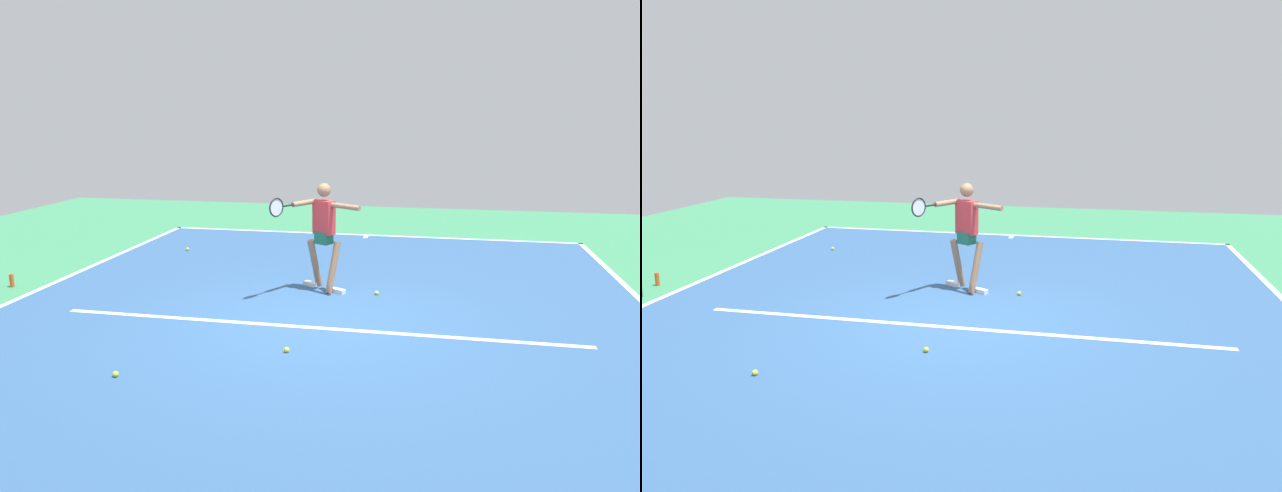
{
  "view_description": "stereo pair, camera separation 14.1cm",
  "coord_description": "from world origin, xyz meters",
  "views": [
    {
      "loc": [
        -1.59,
        7.64,
        2.84
      ],
      "look_at": [
        0.09,
        -0.75,
        0.9
      ],
      "focal_mm": 33.23,
      "sensor_mm": 36.0,
      "label": 1
    },
    {
      "loc": [
        -1.72,
        7.61,
        2.84
      ],
      "look_at": [
        0.09,
        -0.75,
        0.9
      ],
      "focal_mm": 33.23,
      "sensor_mm": 36.0,
      "label": 2
    }
  ],
  "objects": [
    {
      "name": "tennis_ball_by_sideline",
      "position": [
        3.5,
        -3.67,
        0.03
      ],
      "size": [
        0.07,
        0.07,
        0.07
      ],
      "primitive_type": "sphere",
      "color": "#C6E53D",
      "rests_on": "ground_plane"
    },
    {
      "name": "court_line_sideline_right",
      "position": [
        4.75,
        0.0,
        0.0
      ],
      "size": [
        0.1,
        12.11,
        0.01
      ],
      "primitive_type": "cube",
      "color": "white",
      "rests_on": "ground_plane"
    },
    {
      "name": "court_line_baseline_near",
      "position": [
        0.0,
        -6.0,
        0.0
      ],
      "size": [
        9.6,
        0.1,
        0.01
      ],
      "primitive_type": "cube",
      "color": "white",
      "rests_on": "ground_plane"
    },
    {
      "name": "court_line_service",
      "position": [
        0.0,
        0.27,
        0.0
      ],
      "size": [
        7.2,
        0.1,
        0.01
      ],
      "primitive_type": "cube",
      "color": "white",
      "rests_on": "ground_plane"
    },
    {
      "name": "court_surface",
      "position": [
        0.0,
        0.0,
        0.0
      ],
      "size": [
        9.6,
        12.11,
        0.0
      ],
      "primitive_type": "cube",
      "color": "#2D5484",
      "rests_on": "ground_plane"
    },
    {
      "name": "tennis_ball_far_corner",
      "position": [
        0.12,
        1.15,
        0.03
      ],
      "size": [
        0.07,
        0.07,
        0.07
      ],
      "primitive_type": "sphere",
      "color": "yellow",
      "rests_on": "ground_plane"
    },
    {
      "name": "ground_plane",
      "position": [
        0.0,
        0.0,
        0.0
      ],
      "size": [
        20.75,
        20.75,
        0.0
      ],
      "primitive_type": "plane",
      "color": "#388456"
    },
    {
      "name": "tennis_player",
      "position": [
        0.18,
        -1.47,
        1.01
      ],
      "size": [
        1.31,
        1.09,
        1.76
      ],
      "rotation": [
        0.0,
        0.0,
        -0.52
      ],
      "color": "#9E7051",
      "rests_on": "ground_plane"
    },
    {
      "name": "tennis_ball_near_service_line",
      "position": [
        -0.71,
        -1.36,
        0.03
      ],
      "size": [
        0.07,
        0.07,
        0.07
      ],
      "primitive_type": "sphere",
      "color": "#C6E53D",
      "rests_on": "ground_plane"
    },
    {
      "name": "water_bottle",
      "position": [
        5.28,
        -0.62,
        0.11
      ],
      "size": [
        0.07,
        0.07,
        0.22
      ],
      "primitive_type": "cylinder",
      "color": "#D84C1E",
      "rests_on": "ground_plane"
    },
    {
      "name": "tennis_ball_centre_court",
      "position": [
        1.79,
        2.18,
        0.03
      ],
      "size": [
        0.07,
        0.07,
        0.07
      ],
      "primitive_type": "sphere",
      "color": "#CCE033",
      "rests_on": "ground_plane"
    },
    {
      "name": "court_line_centre_mark",
      "position": [
        0.0,
        -5.8,
        0.0
      ],
      "size": [
        0.1,
        0.3,
        0.01
      ],
      "primitive_type": "cube",
      "color": "white",
      "rests_on": "ground_plane"
    }
  ]
}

